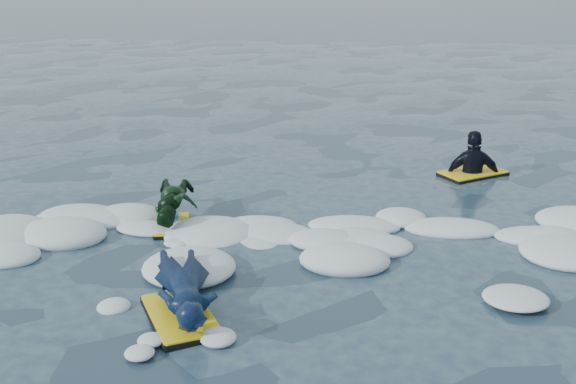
% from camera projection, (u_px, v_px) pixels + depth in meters
% --- Properties ---
extents(ground, '(120.00, 120.00, 0.00)m').
position_uv_depth(ground, '(235.00, 282.00, 7.92)').
color(ground, '#1A323E').
rests_on(ground, ground).
extents(foam_band, '(12.00, 3.10, 0.30)m').
position_uv_depth(foam_band, '(249.00, 245.00, 8.89)').
color(foam_band, white).
rests_on(foam_band, ground).
extents(prone_woman_unit, '(1.08, 1.73, 0.42)m').
position_uv_depth(prone_woman_unit, '(185.00, 291.00, 7.23)').
color(prone_woman_unit, black).
rests_on(prone_woman_unit, ground).
extents(prone_child_unit, '(0.72, 1.31, 0.49)m').
position_uv_depth(prone_child_unit, '(175.00, 205.00, 9.52)').
color(prone_child_unit, black).
rests_on(prone_child_unit, ground).
extents(waiting_rider_unit, '(1.21, 1.07, 1.59)m').
position_uv_depth(waiting_rider_unit, '(472.00, 179.00, 11.57)').
color(waiting_rider_unit, black).
rests_on(waiting_rider_unit, ground).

